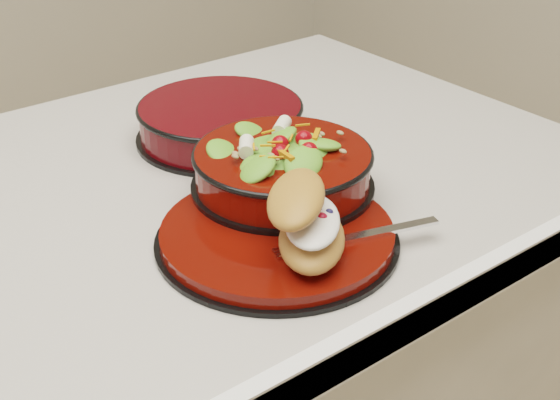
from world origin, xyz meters
TOP-DOWN VIEW (x-y plane):
  - dinner_plate at (0.08, -0.19)m, footprint 0.28×0.28m
  - salad_bowl at (0.14, -0.12)m, footprint 0.22×0.22m
  - croissant at (0.08, -0.24)m, footprint 0.14×0.16m
  - fork at (0.14, -0.26)m, footprint 0.17×0.07m
  - extra_bowl at (0.19, 0.08)m, footprint 0.24×0.24m

SIDE VIEW (x-z plane):
  - dinner_plate at x=0.08m, z-range 0.90..0.92m
  - fork at x=0.14m, z-range 0.92..0.92m
  - extra_bowl at x=0.19m, z-range 0.90..0.96m
  - salad_bowl at x=0.14m, z-range 0.91..1.00m
  - croissant at x=0.08m, z-range 0.92..1.00m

